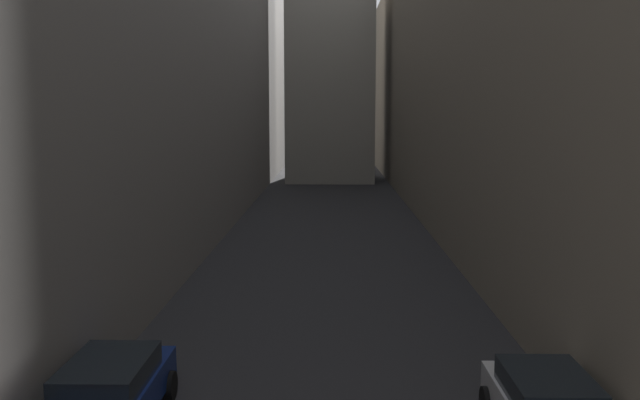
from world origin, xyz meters
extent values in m
plane|color=#232326|center=(0.00, 48.00, 0.00)|extent=(264.00, 264.00, 0.00)
cube|color=slate|center=(-12.33, 50.00, 11.94)|extent=(13.65, 108.00, 23.88)
cube|color=#756B5B|center=(11.25, 50.00, 9.37)|extent=(11.49, 108.00, 18.74)
cube|color=navy|center=(-4.40, 18.30, 0.68)|extent=(1.74, 4.49, 0.69)
cube|color=black|center=(-4.40, 18.26, 1.28)|extent=(1.60, 2.46, 0.50)
cylinder|color=black|center=(-5.27, 19.83, 0.33)|extent=(0.22, 0.67, 0.67)
cylinder|color=black|center=(-3.53, 19.83, 0.33)|extent=(0.22, 0.67, 0.67)
cube|color=black|center=(4.40, 17.75, 1.25)|extent=(1.57, 2.21, 0.50)
camera|label=1|loc=(0.16, 5.07, 6.56)|focal=38.04mm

